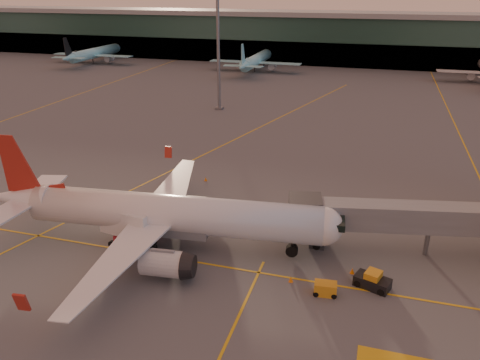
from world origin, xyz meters
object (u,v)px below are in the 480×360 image
(main_airplane, at_px, (162,214))
(pushback_tug, at_px, (372,281))
(gpu_cart, at_px, (325,289))
(catering_truck, at_px, (129,225))

(main_airplane, distance_m, pushback_tug, 22.15)
(gpu_cart, bearing_deg, pushback_tug, 25.02)
(gpu_cart, bearing_deg, catering_truck, 167.61)
(gpu_cart, bearing_deg, main_airplane, 162.72)
(main_airplane, bearing_deg, pushback_tug, -9.94)
(main_airplane, relative_size, catering_truck, 6.34)
(main_airplane, bearing_deg, gpu_cart, -18.26)
(main_airplane, height_order, gpu_cart, main_airplane)
(gpu_cart, distance_m, pushback_tug, 4.71)
(catering_truck, relative_size, pushback_tug, 1.69)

